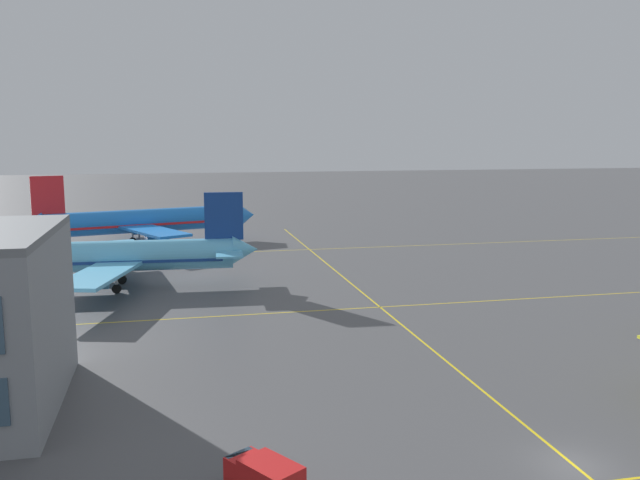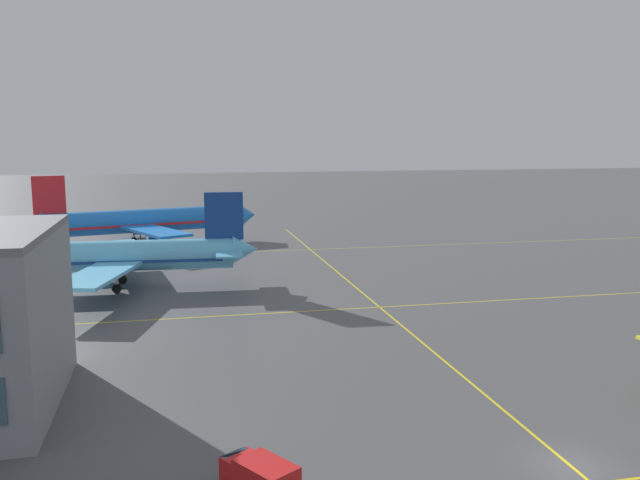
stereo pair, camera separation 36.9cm
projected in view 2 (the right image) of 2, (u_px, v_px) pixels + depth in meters
ground_plane at (570, 465)px, 36.31m from camera, size 600.00×600.00×0.00m
airliner_second_row at (106, 257)px, 77.77m from camera, size 35.85×30.88×11.15m
airliner_third_row at (145, 221)px, 108.75m from camera, size 37.28×31.74×11.72m
taxiway_markings at (380, 307)px, 69.87m from camera, size 139.43×121.28×0.01m
service_truck_red_van at (259, 477)px, 32.71m from camera, size 3.78×4.45×2.10m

